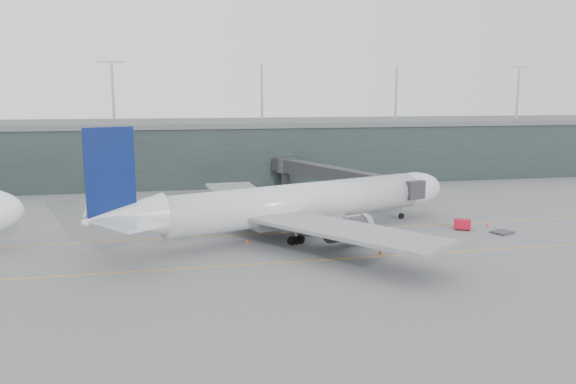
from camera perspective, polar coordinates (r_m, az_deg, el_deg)
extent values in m
plane|color=#5C5B61|center=(93.73, -0.86, -3.56)|extent=(320.00, 320.00, 0.00)
cube|color=orange|center=(89.92, -0.37, -4.13)|extent=(160.00, 0.25, 0.02)
cube|color=orange|center=(74.86, 2.10, -7.00)|extent=(160.00, 0.25, 0.02)
cube|color=orange|center=(113.87, -0.32, -1.16)|extent=(0.25, 60.00, 0.02)
cube|color=#1D2828|center=(149.27, -5.15, 4.12)|extent=(240.00, 35.00, 14.00)
cube|color=#4F5254|center=(148.72, -5.19, 7.03)|extent=(240.00, 36.00, 1.20)
cylinder|color=#9E9EA3|center=(138.10, -17.36, 9.50)|extent=(0.60, 0.60, 14.00)
cylinder|color=#9E9EA3|center=(139.34, -2.67, 9.92)|extent=(0.60, 0.60, 14.00)
cylinder|color=#9E9EA3|center=(149.03, 10.93, 9.75)|extent=(0.60, 0.60, 14.00)
cylinder|color=#9E9EA3|center=(165.70, 22.31, 9.19)|extent=(0.60, 0.60, 14.00)
cylinder|color=silver|center=(87.68, 1.32, -1.06)|extent=(43.94, 20.84, 6.01)
ellipsoid|color=silver|center=(102.41, 12.52, 0.28)|extent=(13.91, 9.95, 6.01)
cone|color=silver|center=(76.33, -16.32, -2.57)|extent=(11.98, 9.05, 5.77)
cube|color=gray|center=(87.64, 0.79, -2.62)|extent=(16.22, 9.84, 1.94)
cube|color=black|center=(104.85, 13.98, 0.98)|extent=(2.99, 3.46, 0.78)
cube|color=gray|center=(74.27, 5.79, -3.86)|extent=(23.55, 27.86, 0.53)
cylinder|color=#39383D|center=(82.01, 5.98, -3.74)|extent=(7.53, 5.50, 3.39)
cube|color=gray|center=(99.23, -4.83, -0.39)|extent=(10.62, 28.63, 0.53)
cylinder|color=#39383D|center=(96.85, -0.70, -1.60)|extent=(7.53, 5.50, 3.39)
cube|color=#091750|center=(74.94, -17.61, 1.88)|extent=(6.08, 2.60, 11.63)
cube|color=silver|center=(70.96, -15.93, -3.07)|extent=(9.36, 10.20, 0.34)
cube|color=silver|center=(81.06, -18.02, -1.60)|extent=(6.06, 9.14, 0.34)
cylinder|color=black|center=(101.61, 11.44, -2.40)|extent=(1.13, 0.73, 1.07)
cylinder|color=#9E9EA3|center=(101.46, 11.45, -1.99)|extent=(0.29, 0.29, 2.52)
cylinder|color=black|center=(82.81, 0.82, -4.90)|extent=(1.35, 0.88, 1.26)
cylinder|color=black|center=(90.55, -2.36, -3.63)|extent=(1.35, 0.88, 1.26)
cube|color=#2E2E33|center=(99.85, 12.25, 0.32)|extent=(4.78, 5.04, 3.13)
cube|color=#2E2E33|center=(106.52, 8.74, 1.01)|extent=(7.78, 14.58, 2.80)
cube|color=#2E2E33|center=(117.68, 4.05, 1.93)|extent=(8.05, 14.68, 2.91)
cube|color=#2E2E33|center=(129.51, 0.20, 2.67)|extent=(8.31, 14.78, 3.02)
cylinder|color=#9E9EA3|center=(107.67, 8.41, -0.76)|extent=(0.56, 0.56, 4.25)
cube|color=#39383D|center=(108.00, 8.39, -1.66)|extent=(2.69, 2.36, 0.78)
cylinder|color=#2E2E33|center=(137.15, 5.41, 3.02)|extent=(4.47, 4.47, 3.35)
cylinder|color=#2E2E33|center=(137.61, 5.38, 1.54)|extent=(2.01, 2.01, 4.03)
cube|color=black|center=(88.02, -27.06, -0.99)|extent=(2.67, 3.45, 0.86)
cube|color=#B80D22|center=(95.81, 17.28, -3.12)|extent=(2.94, 2.47, 1.48)
cylinder|color=black|center=(95.34, 16.75, -3.61)|extent=(0.49, 0.34, 0.46)
cylinder|color=black|center=(95.51, 17.84, -3.64)|extent=(0.49, 0.34, 0.46)
cylinder|color=black|center=(96.44, 16.69, -3.46)|extent=(0.49, 0.34, 0.46)
cylinder|color=black|center=(96.62, 17.77, -3.49)|extent=(0.49, 0.34, 0.46)
cube|color=#36353A|center=(95.59, 20.95, -3.83)|extent=(3.87, 3.54, 0.31)
cube|color=#39383D|center=(103.34, -4.18, -2.23)|extent=(2.42, 2.05, 0.22)
cube|color=#A3A8AF|center=(103.14, -4.18, -1.70)|extent=(1.97, 1.88, 1.63)
cube|color=navy|center=(102.97, -4.19, -1.24)|extent=(2.03, 1.94, 0.09)
cube|color=#39383D|center=(105.47, -2.74, -1.97)|extent=(2.50, 2.21, 0.21)
cube|color=silver|center=(105.28, -2.75, -1.46)|extent=(2.07, 1.99, 1.59)
cube|color=navy|center=(105.12, -2.75, -1.02)|extent=(2.13, 2.06, 0.08)
cube|color=#39383D|center=(104.49, -1.27, -2.07)|extent=(2.74, 2.50, 0.22)
cube|color=silver|center=(104.29, -1.27, -1.53)|extent=(2.29, 2.23, 1.67)
cube|color=navy|center=(104.12, -1.27, -1.06)|extent=(2.36, 2.30, 0.09)
cone|color=#D6410B|center=(99.60, 19.62, -3.13)|extent=(0.43, 0.43, 0.68)
cone|color=#DD5E0C|center=(78.81, 9.34, -5.98)|extent=(0.49, 0.49, 0.78)
cone|color=#D1440B|center=(106.04, 3.75, -1.81)|extent=(0.45, 0.45, 0.71)
cone|color=#EA470D|center=(83.47, -4.22, -5.00)|extent=(0.47, 0.47, 0.74)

